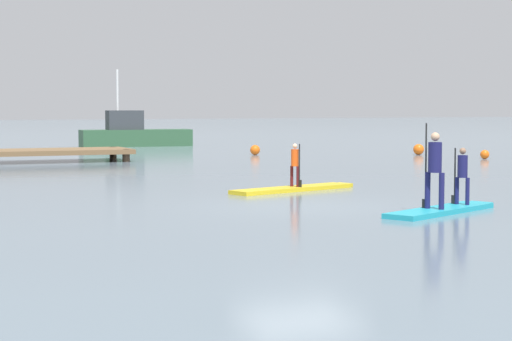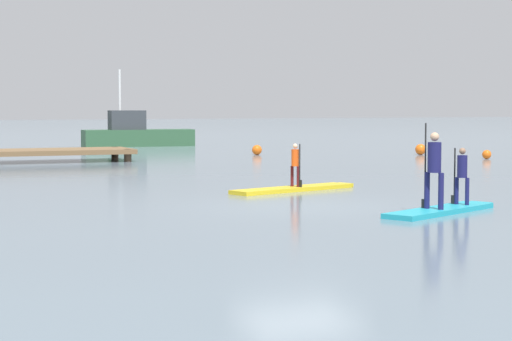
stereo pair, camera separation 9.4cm
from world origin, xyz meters
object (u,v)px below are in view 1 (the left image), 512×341
Objects in this scene: mooring_buoy_mid at (419,149)px; paddler_child_front at (462,173)px; paddleboard_far at (442,210)px; mooring_buoy_far at (255,150)px; paddler_child_solo at (295,163)px; paddleboard_near at (294,189)px; paddler_adult at (435,165)px; fishing_boat_green_midground at (134,134)px; mooring_buoy_near at (485,154)px.

paddler_child_front is at bearing -120.38° from mooring_buoy_mid.
mooring_buoy_far is at bearing 76.83° from paddleboard_far.
mooring_buoy_mid is 7.02m from mooring_buoy_far.
paddleboard_near is at bearing 159.43° from paddler_child_solo.
paddler_child_solo reaches higher than mooring_buoy_far.
paddleboard_far is 0.96m from paddler_adult.
paddler_child_front is 31.28m from fishing_boat_green_midground.
paddler_child_solo is 2.52× the size of mooring_buoy_far.
paddler_child_front is (1.35, -5.16, 0.70)m from paddleboard_near.
paddler_child_front is 3.22× the size of mooring_buoy_near.
paddler_adult reaches higher than paddleboard_near.
paddleboard_near is 18.03m from mooring_buoy_mid.
paddler_adult is 31.84m from fishing_boat_green_midground.
paddler_adult reaches higher than paddler_child_front.
fishing_boat_green_midground is 15.65m from mooring_buoy_mid.
mooring_buoy_near is at bearing -41.44° from mooring_buoy_far.
paddler_adult is (0.36, -5.64, 0.91)m from paddleboard_near.
mooring_buoy_far is at bearing -75.97° from fishing_boat_green_midground.
paddleboard_far is (0.63, -5.51, -0.65)m from paddler_child_solo.
paddler_child_front reaches higher than mooring_buoy_near.
paddler_child_solo is 0.92× the size of paddler_child_front.
paddleboard_near is 16.04m from mooring_buoy_near.
paddler_adult is at bearing -86.49° from paddler_child_solo.
fishing_boat_green_midground is 19.14m from mooring_buoy_near.
mooring_buoy_near is at bearing 50.63° from paddler_adult.
paddleboard_near is 26.26m from fishing_boat_green_midground.
paddler_adult is 4.66× the size of mooring_buoy_near.
paddleboard_near is 5.55m from paddleboard_far.
paddleboard_far is (0.65, -5.52, 0.00)m from paddleboard_near.
paddleboard_far is at bearing 24.58° from paddler_adult.
fishing_boat_green_midground is (3.14, 26.07, 0.58)m from paddleboard_near.
fishing_boat_green_midground is at bearing 125.27° from mooring_buoy_mid.
paddler_child_front is (0.99, 0.49, -0.21)m from paddler_adult.
mooring_buoy_far reaches higher than mooring_buoy_near.
paddler_child_solo is at bearing -96.82° from fishing_boat_green_midground.
paddler_child_front is 21.40m from mooring_buoy_mid.
paddler_child_solo is at bearing -20.57° from paddleboard_near.
mooring_buoy_mid reaches higher than paddleboard_far.
mooring_buoy_far is at bearing 76.20° from paddler_adult.
mooring_buoy_far is (5.67, 15.94, 0.16)m from paddleboard_near.
paddleboard_far is at bearing -121.50° from mooring_buoy_mid.
paddler_adult is 3.93× the size of mooring_buoy_far.
paddler_adult is at bearing -103.80° from mooring_buoy_far.
paddler_child_solo is at bearing 104.54° from paddler_child_front.
paddler_child_solo is at bearing -132.42° from mooring_buoy_mid.
mooring_buoy_near reaches higher than paddleboard_far.
fishing_boat_green_midground is (2.49, 31.58, 0.58)m from paddleboard_far.
paddler_child_solo is 5.58m from paddleboard_far.
paddler_adult is at bearing -121.95° from mooring_buoy_mid.
paddleboard_near and paddleboard_far have the same top height.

